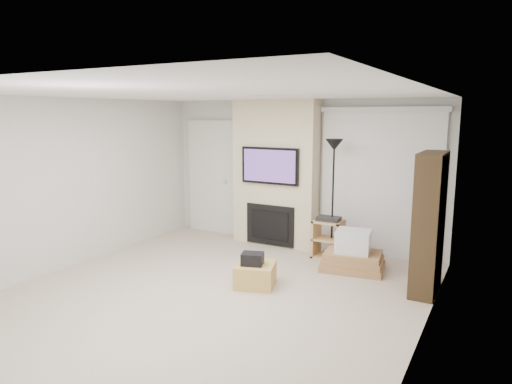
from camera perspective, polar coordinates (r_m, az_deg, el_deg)
The scene contains 15 objects.
floor at distance 5.91m, azimuth -5.77°, elevation -12.82°, with size 5.00×5.50×0.00m, color #C2AE99.
ceiling at distance 5.47m, azimuth -6.23°, elevation 12.16°, with size 5.00×5.50×0.00m, color white.
wall_back at distance 7.94m, azimuth 5.42°, elevation 2.38°, with size 5.00×2.50×0.00m, color silver.
wall_left at distance 7.26m, azimuth -22.41°, elevation 0.99°, with size 5.50×2.50×0.00m, color silver.
wall_right at distance 4.63m, azimuth 20.37°, elevation -3.54°, with size 5.50×2.50×0.00m, color silver.
hvac_vent at distance 5.94m, azimuth 1.55°, elevation 11.99°, with size 0.35×0.18×0.01m, color silver.
ottoman at distance 6.17m, azimuth -0.08°, elevation -10.29°, with size 0.50×0.50×0.30m, color tan.
black_bag at distance 6.06m, azimuth -0.44°, elevation -8.36°, with size 0.28×0.22×0.16m, color black.
fireplace_wall at distance 7.90m, azimuth 2.48°, elevation 2.27°, with size 1.50×0.47×2.50m.
entry_door at distance 8.80m, azimuth -5.51°, elevation 1.82°, with size 1.02×0.11×2.14m.
vertical_blinds at distance 7.45m, azimuth 15.19°, elevation 1.77°, with size 1.98×0.10×2.37m.
floor_lamp at distance 7.18m, azimuth 9.69°, elevation 3.37°, with size 0.28×0.28×1.88m.
av_stand at distance 7.36m, azimuth 9.01°, elevation -5.47°, with size 0.45×0.38×0.66m.
box_stack at distance 6.89m, azimuth 12.02°, elevation -7.68°, with size 0.97×0.78×0.59m.
bookshelf at distance 6.16m, azimuth 20.80°, elevation -3.70°, with size 0.30×0.80×1.80m.
Camera 1 is at (3.13, -4.47, 2.27)m, focal length 32.00 mm.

